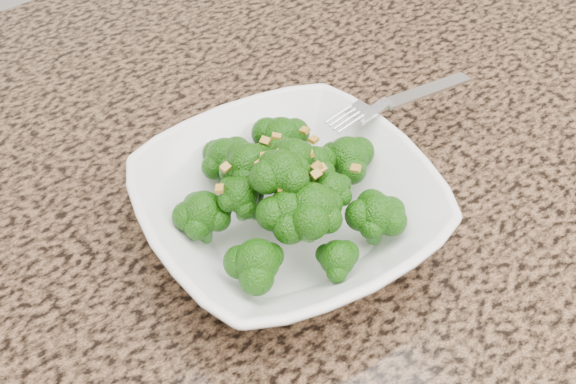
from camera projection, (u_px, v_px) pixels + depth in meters
granite_counter at (356, 237)px, 0.64m from camera, size 1.64×1.04×0.03m
bowl at (288, 209)px, 0.60m from camera, size 0.27×0.27×0.06m
broccoli_pile at (288, 155)px, 0.55m from camera, size 0.21×0.21×0.06m
garlic_topping at (288, 120)px, 0.53m from camera, size 0.13×0.13×0.01m
fork at (383, 105)px, 0.64m from camera, size 0.19×0.04×0.01m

